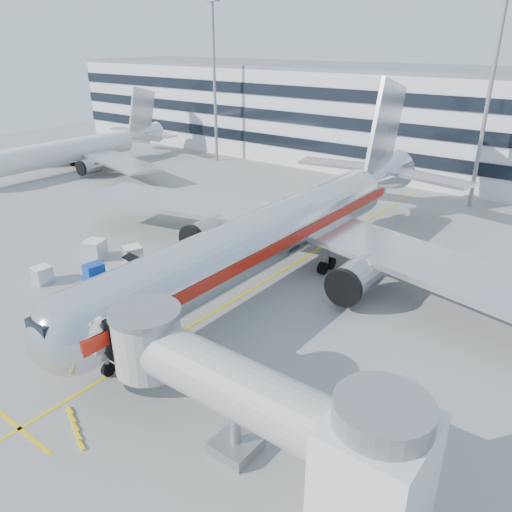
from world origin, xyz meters
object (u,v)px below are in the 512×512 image
Objects in this scene: cargo_container_left at (95,249)px; ramp_worker at (115,312)px; cargo_container_right at (133,255)px; belt_loader at (144,274)px; cargo_container_front at (42,275)px; baggage_tug at (97,279)px; main_jet at (285,227)px.

ramp_worker is at bearing -29.94° from cargo_container_left.
belt_loader is at bearing -27.08° from cargo_container_right.
ramp_worker is at bearing -2.72° from cargo_container_front.
ramp_worker reaches higher than cargo_container_right.
cargo_container_left is at bearing 96.95° from cargo_container_front.
cargo_container_front is at bearing -154.67° from baggage_tug.
belt_loader is 1.59× the size of baggage_tug.
belt_loader is 7.49m from cargo_container_left.
cargo_container_front is at bearing -83.05° from cargo_container_left.
main_jet is 14.76m from cargo_container_right.
cargo_container_front is (-4.77, -2.26, -0.17)m from baggage_tug.
ramp_worker is (7.59, -8.07, 0.17)m from cargo_container_right.
main_jet is at bearing 50.04° from baggage_tug.
cargo_container_left is at bearing 117.96° from ramp_worker.
belt_loader is at bearing 40.10° from cargo_container_front.
belt_loader is 3.18× the size of cargo_container_front.
belt_loader is 8.81m from cargo_container_front.
cargo_container_front is (-15.39, -14.93, -3.47)m from main_jet.
baggage_tug is (-1.97, -3.42, 0.29)m from belt_loader.
main_jet is 16.46m from ramp_worker.
cargo_container_right is at bearing 21.84° from cargo_container_left.
main_jet is at bearing 40.80° from ramp_worker.
baggage_tug is at bearing -71.97° from cargo_container_right.
main_jet is at bearing 46.93° from belt_loader.
cargo_container_left is (-7.47, 0.37, 0.31)m from belt_loader.
belt_loader is at bearing -2.84° from cargo_container_left.
cargo_container_left is (-16.12, -8.88, -3.29)m from main_jet.
main_jet is at bearing 28.85° from cargo_container_left.
cargo_container_left is at bearing 177.16° from belt_loader.
baggage_tug is 6.68m from cargo_container_left.
cargo_container_right is at bearing 101.16° from ramp_worker.
cargo_container_right reaches higher than cargo_container_front.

